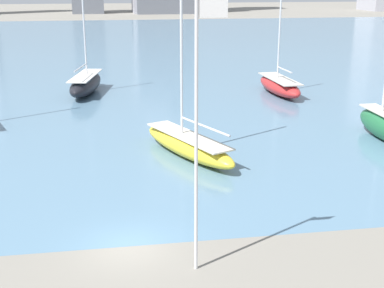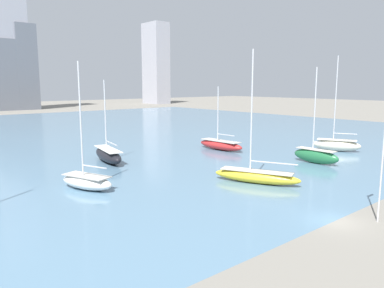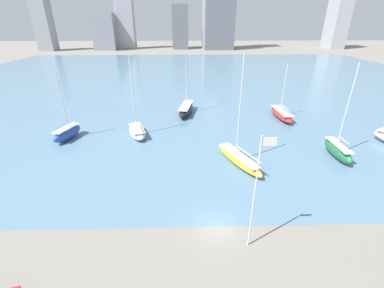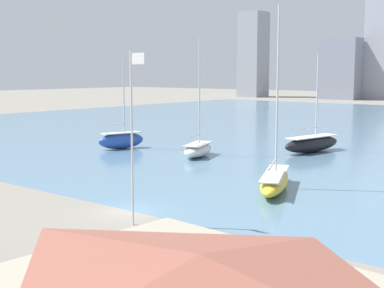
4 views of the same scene
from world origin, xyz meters
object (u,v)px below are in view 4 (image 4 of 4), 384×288
object	(u,v)px
flag_pole	(132,132)
sailboat_white	(198,149)
sailboat_blue	(121,140)
sailboat_yellow	(275,180)
sailboat_black	(312,144)

from	to	relation	value
flag_pole	sailboat_white	distance (m)	29.61
flag_pole	sailboat_blue	size ratio (longest dim) A/B	0.98
flag_pole	sailboat_blue	world-z (taller)	sailboat_blue
sailboat_white	sailboat_yellow	size ratio (longest dim) A/B	0.90
sailboat_white	sailboat_blue	distance (m)	11.99
flag_pole	sailboat_blue	distance (m)	36.23
flag_pole	sailboat_black	world-z (taller)	sailboat_black
flag_pole	sailboat_white	bearing A→B (deg)	119.79
sailboat_blue	flag_pole	bearing A→B (deg)	-24.75
sailboat_yellow	sailboat_blue	bearing A→B (deg)	137.59
sailboat_yellow	flag_pole	bearing A→B (deg)	-121.27
sailboat_white	sailboat_yellow	xyz separation A→B (m)	(16.37, -10.41, -0.03)
sailboat_black	sailboat_yellow	bearing A→B (deg)	-60.42
sailboat_white	sailboat_blue	bearing A→B (deg)	164.97
sailboat_white	sailboat_yellow	world-z (taller)	sailboat_yellow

